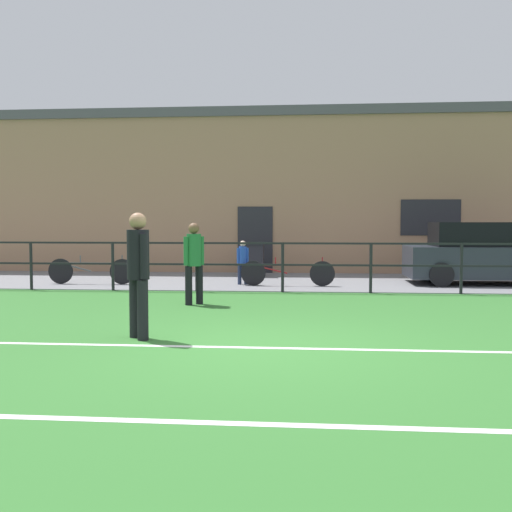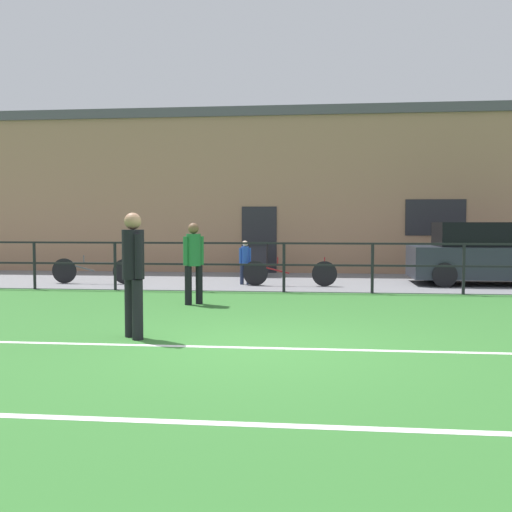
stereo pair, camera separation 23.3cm
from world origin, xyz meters
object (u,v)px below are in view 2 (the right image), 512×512
spectator_child (245,260)px  bicycle_parked_0 (289,273)px  bicycle_parked_1 (94,271)px  trash_bin_0 (258,260)px  player_striker (194,258)px  parked_car_red (495,255)px  player_goalkeeper (133,267)px

spectator_child → bicycle_parked_0: (1.15, -0.25, -0.31)m
bicycle_parked_0 → bicycle_parked_1: 5.05m
bicycle_parked_0 → trash_bin_0: 2.69m
player_striker → bicycle_parked_0: (1.70, 3.39, -0.56)m
parked_car_red → bicycle_parked_0: (-5.20, -0.95, -0.42)m
bicycle_parked_0 → trash_bin_0: (-1.04, 2.47, 0.17)m
player_striker → spectator_child: (0.56, 3.64, -0.25)m
parked_car_red → spectator_child: bearing=-173.7°
player_striker → spectator_child: bearing=-137.8°
player_striker → spectator_child: size_ratio=1.43×
bicycle_parked_1 → parked_car_red: bearing=5.3°
player_striker → trash_bin_0: bearing=-135.6°
player_striker → bicycle_parked_1: bearing=-84.5°
trash_bin_0 → bicycle_parked_0: bearing=-67.2°
parked_car_red → bicycle_parked_0: 5.31m
player_striker → trash_bin_0: 5.91m
player_goalkeeper → bicycle_parked_1: 7.57m
player_goalkeeper → player_striker: size_ratio=1.09×
parked_car_red → trash_bin_0: bearing=166.3°
bicycle_parked_0 → bicycle_parked_1: size_ratio=1.03×
parked_car_red → bicycle_parked_1: bearing=-174.7°
parked_car_red → bicycle_parked_1: 10.30m
player_goalkeeper → trash_bin_0: bearing=-45.8°
spectator_child → bicycle_parked_0: size_ratio=0.48×
spectator_child → bicycle_parked_1: 3.92m
bicycle_parked_0 → bicycle_parked_1: (-5.05, -0.00, 0.01)m
spectator_child → parked_car_red: 6.39m
player_striker → bicycle_parked_1: size_ratio=0.70×
bicycle_parked_1 → trash_bin_0: bearing=31.7°
spectator_child → bicycle_parked_0: spectator_child is taller
player_goalkeeper → bicycle_parked_1: size_ratio=0.76×
parked_car_red → bicycle_parked_0: size_ratio=1.85×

